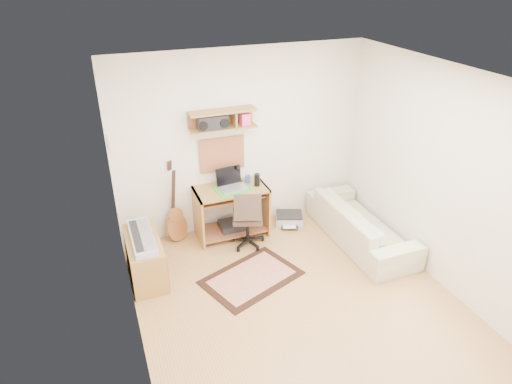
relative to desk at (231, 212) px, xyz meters
name	(u,v)px	position (x,y,z in m)	size (l,w,h in m)	color
floor	(300,305)	(0.27, -1.73, -0.38)	(3.60, 4.00, 0.01)	tan
ceiling	(313,81)	(0.27, -1.73, 2.23)	(3.60, 4.00, 0.01)	white
back_wall	(242,142)	(0.27, 0.28, 0.93)	(3.60, 0.01, 2.60)	silver
left_wall	(127,243)	(-1.54, -1.73, 0.93)	(0.01, 4.00, 2.60)	silver
right_wall	(446,180)	(2.07, -1.73, 0.93)	(0.01, 4.00, 2.60)	silver
wall_shelf	(223,120)	(-0.03, 0.15, 1.32)	(0.90, 0.25, 0.26)	#A77A3B
cork_board	(222,154)	(-0.03, 0.25, 0.79)	(0.64, 0.03, 0.49)	tan
wall_photo	(108,143)	(-1.52, -0.23, 1.34)	(0.02, 0.20, 0.15)	#4C8CBF
desk	(231,212)	(0.00, 0.00, 0.00)	(1.00, 0.55, 0.75)	#A77A3B
laptop	(232,180)	(0.02, -0.02, 0.51)	(0.36, 0.36, 0.28)	silver
speaker	(257,180)	(0.37, -0.05, 0.46)	(0.08, 0.08, 0.18)	black
desk_lamp	(240,174)	(0.19, 0.14, 0.51)	(0.09, 0.09, 0.27)	black
pencil_cup	(248,179)	(0.29, 0.10, 0.43)	(0.07, 0.07, 0.11)	#3545A1
boombox	(212,123)	(-0.18, 0.15, 1.30)	(0.38, 0.18, 0.20)	black
rug	(252,277)	(-0.09, -1.06, -0.37)	(1.17, 0.78, 0.02)	#D7B590
task_chair	(248,217)	(0.13, -0.33, 0.07)	(0.45, 0.45, 0.89)	#3D2D24
cabinet	(145,258)	(-1.31, -0.55, -0.10)	(0.40, 0.90, 0.55)	#A77A3B
music_keyboard	(142,237)	(-1.31, -0.55, 0.21)	(0.26, 0.83, 0.07)	#B2B5BA
guitar	(175,203)	(-0.77, 0.13, 0.22)	(0.32, 0.20, 1.19)	#A06131
waste_basket	(156,275)	(-1.22, -0.75, -0.23)	(0.24, 0.24, 0.29)	white
printer	(289,218)	(0.90, -0.02, -0.29)	(0.40, 0.31, 0.15)	#A5A8AA
sofa	(361,218)	(1.65, -0.80, 0.00)	(1.90, 0.55, 0.74)	beige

